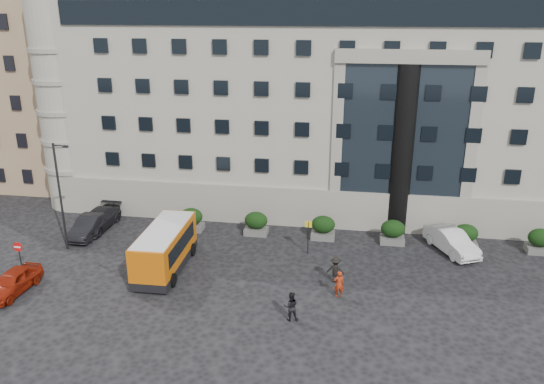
{
  "coord_description": "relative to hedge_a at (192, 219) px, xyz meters",
  "views": [
    {
      "loc": [
        8.35,
        -29.5,
        16.94
      ],
      "look_at": [
        3.08,
        3.81,
        5.0
      ],
      "focal_mm": 35.0,
      "sensor_mm": 36.0,
      "label": 1
    }
  ],
  "objects": [
    {
      "name": "pedestrian_b",
      "position": [
        9.34,
        -11.44,
        -0.05
      ],
      "size": [
        0.97,
        0.82,
        1.75
      ],
      "primitive_type": "imported",
      "rotation": [
        0.0,
        0.0,
        3.34
      ],
      "color": "black",
      "rests_on": "ground"
    },
    {
      "name": "civic_building",
      "position": [
        10.0,
        14.2,
        8.07
      ],
      "size": [
        44.0,
        24.0,
        18.0
      ],
      "primitive_type": "cube",
      "color": "#A09C8D",
      "rests_on": "ground"
    },
    {
      "name": "apartment_far",
      "position": [
        -23.0,
        30.2,
        10.07
      ],
      "size": [
        13.0,
        13.0,
        22.0
      ],
      "primitive_type": "cube",
      "color": "#85674D",
      "rests_on": "ground"
    },
    {
      "name": "red_truck",
      "position": [
        -7.93,
        4.83,
        0.39
      ],
      "size": [
        3.02,
        5.11,
        2.58
      ],
      "rotation": [
        0.0,
        0.0,
        -0.2
      ],
      "color": "maroon",
      "rests_on": "ground"
    },
    {
      "name": "minibus",
      "position": [
        0.22,
        -6.63,
        0.69
      ],
      "size": [
        2.77,
        7.06,
        2.93
      ],
      "rotation": [
        0.0,
        0.0,
        0.02
      ],
      "color": "#C75B09",
      "rests_on": "ground"
    },
    {
      "name": "pedestrian_a",
      "position": [
        11.92,
        -8.47,
        -0.06
      ],
      "size": [
        0.71,
        0.54,
        1.75
      ],
      "primitive_type": "imported",
      "rotation": [
        0.0,
        0.0,
        3.35
      ],
      "color": "#A22A10",
      "rests_on": "ground"
    },
    {
      "name": "parked_car_d",
      "position": [
        -8.8,
        8.2,
        -0.28
      ],
      "size": [
        2.88,
        4.93,
        1.29
      ],
      "primitive_type": "imported",
      "rotation": [
        0.0,
        0.0,
        -0.17
      ],
      "color": "black",
      "rests_on": "ground"
    },
    {
      "name": "hedge_b",
      "position": [
        5.2,
        0.0,
        0.0
      ],
      "size": [
        1.8,
        1.26,
        1.84
      ],
      "color": "#575755",
      "rests_on": "ground"
    },
    {
      "name": "hedge_d",
      "position": [
        15.6,
        0.0,
        0.0
      ],
      "size": [
        1.8,
        1.26,
        1.84
      ],
      "color": "#575755",
      "rests_on": "ground"
    },
    {
      "name": "pedestrian_c",
      "position": [
        11.63,
        -6.64,
        -0.05
      ],
      "size": [
        1.21,
        0.79,
        1.75
      ],
      "primitive_type": "imported",
      "rotation": [
        0.0,
        0.0,
        3.01
      ],
      "color": "black",
      "rests_on": "ground"
    },
    {
      "name": "no_entry_sign",
      "position": [
        -9.0,
        -8.84,
        0.72
      ],
      "size": [
        0.64,
        0.16,
        2.32
      ],
      "color": "#262628",
      "rests_on": "ground"
    },
    {
      "name": "bus_stop_sign",
      "position": [
        9.5,
        -2.8,
        0.8
      ],
      "size": [
        0.5,
        0.08,
        2.52
      ],
      "color": "#262628",
      "rests_on": "ground"
    },
    {
      "name": "hedge_c",
      "position": [
        10.4,
        0.0,
        0.0
      ],
      "size": [
        1.8,
        1.26,
        1.84
      ],
      "color": "#575755",
      "rests_on": "ground"
    },
    {
      "name": "parked_car_a",
      "position": [
        -8.09,
        -11.08,
        -0.2
      ],
      "size": [
        1.98,
        4.36,
        1.45
      ],
      "primitive_type": "imported",
      "rotation": [
        0.0,
        0.0,
        -0.06
      ],
      "color": "maroon",
      "rests_on": "ground"
    },
    {
      "name": "hedge_f",
      "position": [
        26.0,
        0.0,
        0.0
      ],
      "size": [
        1.8,
        1.26,
        1.84
      ],
      "color": "#575755",
      "rests_on": "ground"
    },
    {
      "name": "apartment_near",
      "position": [
        -20.0,
        12.2,
        9.07
      ],
      "size": [
        14.0,
        14.0,
        20.0
      ],
      "primitive_type": "cube",
      "color": "#987758",
      "rests_on": "ground"
    },
    {
      "name": "parked_car_b",
      "position": [
        -7.58,
        -2.19,
        -0.16
      ],
      "size": [
        1.79,
        4.69,
        1.53
      ],
      "primitive_type": "imported",
      "rotation": [
        0.0,
        0.0,
        0.04
      ],
      "color": "black",
      "rests_on": "ground"
    },
    {
      "name": "entrance_column",
      "position": [
        16.0,
        2.5,
        5.57
      ],
      "size": [
        1.8,
        1.8,
        13.0
      ],
      "primitive_type": "cylinder",
      "color": "black",
      "rests_on": "ground"
    },
    {
      "name": "hedge_a",
      "position": [
        0.0,
        0.0,
        0.0
      ],
      "size": [
        1.8,
        1.26,
        1.84
      ],
      "color": "#575755",
      "rests_on": "ground"
    },
    {
      "name": "parked_car_c",
      "position": [
        -7.5,
        -0.81,
        -0.19
      ],
      "size": [
        2.22,
        5.18,
        1.49
      ],
      "primitive_type": "imported",
      "rotation": [
        0.0,
        0.0,
        -0.03
      ],
      "color": "black",
      "rests_on": "ground"
    },
    {
      "name": "street_lamp",
      "position": [
        -7.94,
        -4.8,
        3.44
      ],
      "size": [
        1.16,
        0.18,
        8.0
      ],
      "color": "#262628",
      "rests_on": "ground"
    },
    {
      "name": "hedge_e",
      "position": [
        20.8,
        0.0,
        0.0
      ],
      "size": [
        1.8,
        1.26,
        1.84
      ],
      "color": "#575755",
      "rests_on": "ground"
    },
    {
      "name": "white_taxi",
      "position": [
        19.73,
        -0.8,
        -0.11
      ],
      "size": [
        3.72,
        5.23,
        1.64
      ],
      "primitive_type": "imported",
      "rotation": [
        0.0,
        0.0,
        0.45
      ],
      "color": "silver",
      "rests_on": "ground"
    },
    {
      "name": "ground",
      "position": [
        4.0,
        -7.8,
        -0.93
      ],
      "size": [
        120.0,
        120.0,
        0.0
      ],
      "primitive_type": "plane",
      "color": "black",
      "rests_on": "ground"
    }
  ]
}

